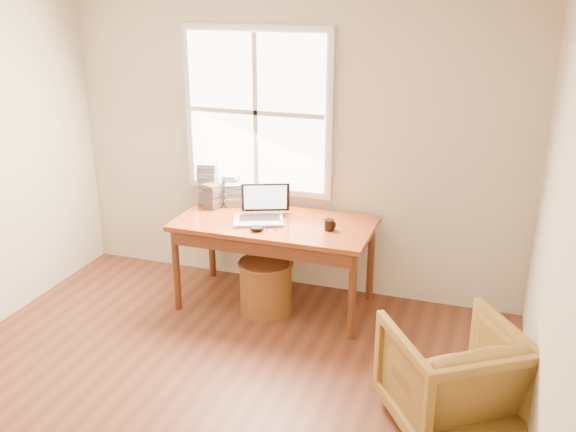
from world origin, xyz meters
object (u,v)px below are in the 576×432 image
(wicker_stool, at_px, (266,287))
(laptop, at_px, (258,206))
(cd_stack_a, at_px, (231,189))
(armchair, at_px, (453,376))
(coffee_mug, at_px, (329,225))
(desk, at_px, (275,224))

(wicker_stool, xyz_separation_m, laptop, (-0.09, 0.08, 0.67))
(cd_stack_a, bearing_deg, armchair, -35.26)
(armchair, xyz_separation_m, coffee_mug, (-1.08, 1.09, 0.45))
(wicker_stool, relative_size, coffee_mug, 4.91)
(laptop, xyz_separation_m, coffee_mug, (0.59, 0.00, -0.09))
(wicker_stool, relative_size, laptop, 1.14)
(laptop, height_order, cd_stack_a, laptop)
(desk, xyz_separation_m, wicker_stool, (-0.03, -0.13, -0.52))
(laptop, height_order, coffee_mug, laptop)
(desk, bearing_deg, cd_stack_a, 148.36)
(armchair, xyz_separation_m, wicker_stool, (-1.58, 1.01, -0.13))
(cd_stack_a, bearing_deg, desk, -31.64)
(desk, xyz_separation_m, coffee_mug, (0.47, -0.05, 0.06))
(desk, bearing_deg, wicker_stool, -104.23)
(desk, relative_size, cd_stack_a, 6.45)
(wicker_stool, bearing_deg, laptop, 137.47)
(wicker_stool, xyz_separation_m, coffee_mug, (0.51, 0.08, 0.58))
(armchair, xyz_separation_m, cd_stack_a, (-2.07, 1.46, 0.53))
(desk, height_order, laptop, laptop)
(desk, xyz_separation_m, laptop, (-0.12, -0.05, 0.15))
(laptop, distance_m, coffee_mug, 0.60)
(desk, relative_size, coffee_mug, 18.38)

